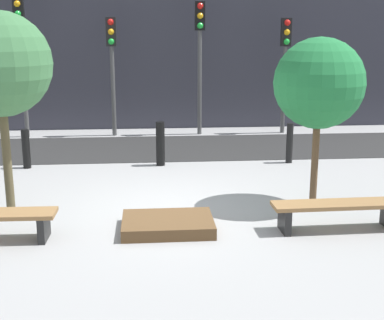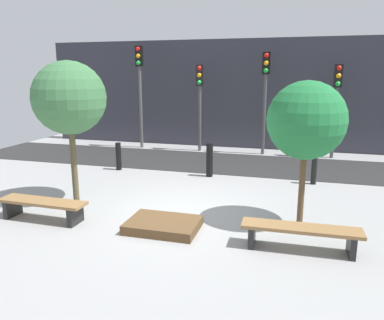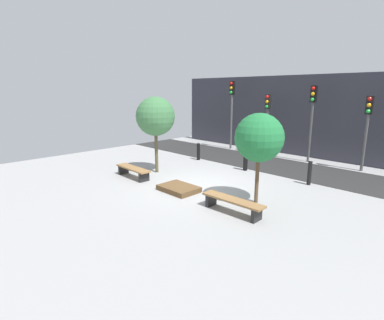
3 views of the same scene
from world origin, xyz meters
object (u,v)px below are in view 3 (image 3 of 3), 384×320
tree_behind_left_bench (155,117)px  tree_behind_right_bench (259,138)px  bollard_far_left (198,152)px  planter_bed (179,188)px  bollard_center (309,173)px  bench_right (233,203)px  traffic_light_west (232,103)px  bollard_left (245,160)px  traffic_light_east (368,119)px  traffic_light_mid_west (267,113)px  traffic_light_mid_east (312,110)px  bench_left (133,170)px

tree_behind_left_bench → tree_behind_right_bench: tree_behind_left_bench is taller
tree_behind_right_bench → bollard_far_left: size_ratio=3.30×
tree_behind_left_bench → tree_behind_right_bench: size_ratio=1.14×
planter_bed → bollard_center: bollard_center is taller
bench_right → traffic_light_west: 10.26m
bench_right → bollard_left: bollard_left is taller
bollard_far_left → traffic_light_west: size_ratio=0.21×
bench_right → traffic_light_east: size_ratio=0.61×
tree_behind_left_bench → bollard_far_left: (-0.37, 2.98, -1.98)m
traffic_light_mid_west → traffic_light_east: size_ratio=1.00×
traffic_light_mid_east → traffic_light_mid_west: bearing=-180.0°
traffic_light_east → traffic_light_west: bearing=180.0°
tree_behind_right_bench → traffic_light_mid_east: traffic_light_mid_east is taller
bench_left → bollard_far_left: (-0.37, 4.20, 0.12)m
traffic_light_west → traffic_light_east: size_ratio=1.23×
bench_right → traffic_light_west: size_ratio=0.50×
planter_bed → traffic_light_east: size_ratio=0.42×
tree_behind_left_bench → bollard_center: (5.47, 2.98, -1.96)m
traffic_light_west → tree_behind_right_bench: bearing=-46.6°
bench_left → bench_right: 5.10m
bollard_left → bollard_center: (2.92, 0.00, -0.04)m
planter_bed → traffic_light_east: (3.67, 7.59, 2.18)m
tree_behind_right_bench → traffic_light_east: size_ratio=0.87×
bench_left → bench_right: size_ratio=0.95×
planter_bed → traffic_light_mid_east: 8.08m
planter_bed → traffic_light_west: (-3.67, 7.59, 2.66)m
bench_left → tree_behind_left_bench: tree_behind_left_bench is taller
bollard_center → traffic_light_west: (-6.59, 3.60, 2.30)m
bollard_left → bollard_far_left: bearing=180.0°
planter_bed → traffic_light_mid_west: traffic_light_mid_west is taller
traffic_light_east → traffic_light_mid_west: bearing=180.0°
tree_behind_left_bench → traffic_light_mid_west: size_ratio=0.99×
planter_bed → tree_behind_right_bench: tree_behind_right_bench is taller
traffic_light_east → traffic_light_mid_east: bearing=180.0°
planter_bed → traffic_light_east: bearing=64.2°
bench_right → bollard_far_left: (-5.47, 4.20, 0.11)m
traffic_light_mid_east → tree_behind_left_bench: bearing=-119.9°
bollard_far_left → traffic_light_mid_west: bearing=64.8°
bench_left → tree_behind_right_bench: (5.10, 1.22, 1.77)m
tree_behind_right_bench → traffic_light_east: bearing=80.3°
traffic_light_mid_west → traffic_light_west: bearing=180.0°
bench_right → bollard_center: 4.22m
bollard_center → traffic_light_west: traffic_light_west is taller
tree_behind_left_bench → bollard_far_left: tree_behind_left_bench is taller
planter_bed → traffic_light_west: bearing=115.8°
bench_left → bollard_far_left: bearing=96.2°
bench_left → bollard_left: size_ratio=1.93×
bollard_left → traffic_light_east: traffic_light_east is taller
bench_right → traffic_light_mid_east: (-1.33, 7.79, 2.24)m
traffic_light_west → traffic_light_mid_west: size_ratio=1.22×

